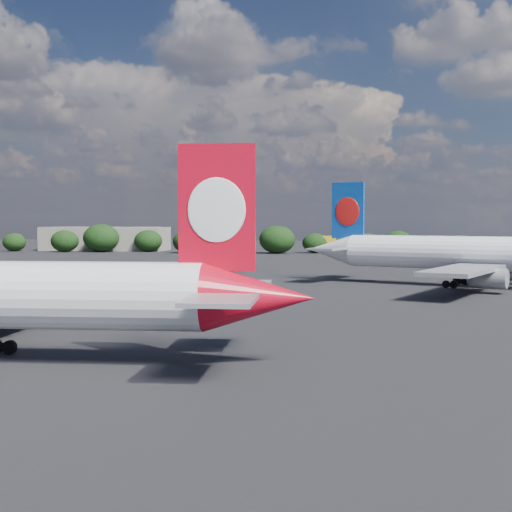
# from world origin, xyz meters

# --- Properties ---
(ground) EXTENTS (500.00, 500.00, 0.00)m
(ground) POSITION_xyz_m (0.00, 60.00, 0.00)
(ground) COLOR black
(ground) RESTS_ON ground
(china_southern_airliner) EXTENTS (50.48, 48.60, 17.16)m
(china_southern_airliner) POSITION_xyz_m (39.24, 75.16, 5.23)
(china_southern_airliner) COLOR white
(china_southern_airliner) RESTS_ON ground
(terminal_building) EXTENTS (42.00, 16.00, 8.00)m
(terminal_building) POSITION_xyz_m (-65.00, 192.00, 4.00)
(terminal_building) COLOR gray
(terminal_building) RESTS_ON ground
(highway_sign) EXTENTS (6.00, 0.30, 4.50)m
(highway_sign) POSITION_xyz_m (-18.00, 176.00, 3.13)
(highway_sign) COLOR #136228
(highway_sign) RESTS_ON ground
(billboard_yellow) EXTENTS (5.00, 0.30, 5.50)m
(billboard_yellow) POSITION_xyz_m (12.00, 182.00, 3.87)
(billboard_yellow) COLOR yellow
(billboard_yellow) RESTS_ON ground
(horizon_treeline) EXTENTS (208.66, 16.90, 9.15)m
(horizon_treeline) POSITION_xyz_m (11.54, 180.42, 3.83)
(horizon_treeline) COLOR black
(horizon_treeline) RESTS_ON ground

